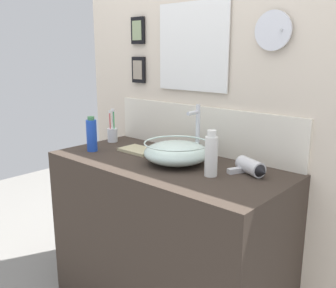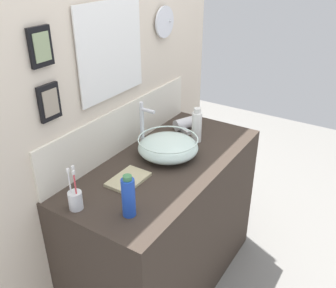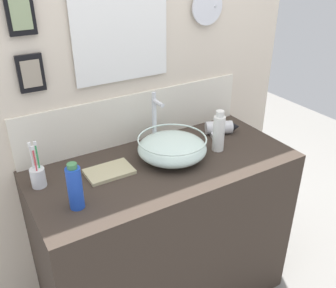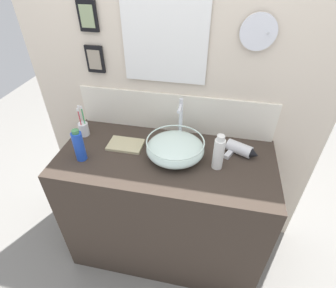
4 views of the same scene
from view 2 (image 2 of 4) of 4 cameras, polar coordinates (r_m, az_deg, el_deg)
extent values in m
plane|color=gray|center=(2.61, -0.20, -20.01)|extent=(6.00, 6.00, 0.00)
cube|color=#382D26|center=(2.30, -0.22, -12.42)|extent=(1.27, 0.59, 0.90)
cube|color=beige|center=(2.09, -7.81, 6.11)|extent=(1.88, 0.06, 2.34)
cube|color=silver|center=(2.13, -6.79, 2.50)|extent=(1.25, 0.02, 0.26)
cube|color=white|center=(1.93, -8.78, 13.94)|extent=(0.41, 0.01, 0.41)
cube|color=white|center=(1.93, -8.61, 13.92)|extent=(0.47, 0.01, 0.47)
cylinder|color=silver|center=(2.28, -0.51, 18.10)|extent=(0.18, 0.01, 0.18)
cylinder|color=silver|center=(2.33, -0.20, 18.29)|extent=(0.01, 0.06, 0.01)
cube|color=black|center=(1.62, -18.86, 13.84)|extent=(0.11, 0.02, 0.16)
cube|color=gray|center=(1.61, -18.65, 13.81)|extent=(0.08, 0.01, 0.12)
cube|color=black|center=(1.69, -17.65, 6.07)|extent=(0.11, 0.02, 0.16)
cube|color=gray|center=(1.68, -17.44, 6.02)|extent=(0.08, 0.01, 0.12)
ellipsoid|color=silver|center=(2.06, 0.01, -0.51)|extent=(0.33, 0.33, 0.11)
torus|color=silver|center=(2.03, 0.01, 0.77)|extent=(0.33, 0.33, 0.01)
torus|color=#B2B7BC|center=(2.08, 0.01, -1.77)|extent=(0.13, 0.13, 0.01)
cylinder|color=silver|center=(2.11, -3.96, 2.40)|extent=(0.02, 0.02, 0.26)
cylinder|color=silver|center=(2.04, -3.09, 5.11)|extent=(0.02, 0.09, 0.02)
cylinder|color=silver|center=(2.06, -4.09, 5.99)|extent=(0.02, 0.02, 0.03)
cylinder|color=silver|center=(2.39, 2.64, 3.18)|extent=(0.16, 0.13, 0.07)
cone|color=black|center=(2.44, 4.42, 3.66)|extent=(0.07, 0.07, 0.06)
cube|color=silver|center=(2.35, 2.60, 2.03)|extent=(0.07, 0.09, 0.02)
cylinder|color=silver|center=(1.72, -13.91, -8.33)|extent=(0.06, 0.06, 0.09)
cylinder|color=green|center=(1.70, -13.91, -6.52)|extent=(0.01, 0.01, 0.19)
cube|color=white|center=(1.64, -14.31, -3.54)|extent=(0.01, 0.01, 0.02)
cylinder|color=white|center=(1.69, -14.60, -6.83)|extent=(0.01, 0.01, 0.19)
cube|color=white|center=(1.63, -15.02, -3.88)|extent=(0.01, 0.01, 0.02)
cylinder|color=#D83F4C|center=(1.68, -13.83, -7.10)|extent=(0.01, 0.01, 0.18)
cube|color=white|center=(1.63, -14.22, -4.25)|extent=(0.01, 0.01, 0.02)
cylinder|color=white|center=(2.21, 4.39, 2.55)|extent=(0.06, 0.06, 0.18)
cylinder|color=silver|center=(2.17, 4.49, 5.10)|extent=(0.04, 0.04, 0.03)
cylinder|color=blue|center=(1.61, -6.04, -8.12)|extent=(0.06, 0.06, 0.18)
cylinder|color=#3F7F4C|center=(1.56, -6.22, -5.14)|extent=(0.04, 0.04, 0.02)
cube|color=tan|center=(1.88, -6.07, -5.39)|extent=(0.21, 0.14, 0.02)
camera|label=1|loc=(2.79, 41.36, 11.09)|focal=40.00mm
camera|label=3|loc=(0.80, 59.96, 5.83)|focal=40.00mm
camera|label=4|loc=(1.74, 41.76, 20.06)|focal=28.00mm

